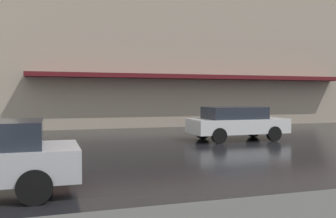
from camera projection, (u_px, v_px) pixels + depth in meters
car_white at (237, 122)px, 15.73m from camera, size 1.85×4.10×1.41m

